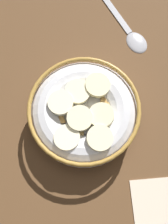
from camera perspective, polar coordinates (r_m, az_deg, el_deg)
ground_plane at (r=43.13cm, az=-0.00°, el=-1.46°), size 138.62×138.62×2.00cm
cereal_bowl at (r=39.52cm, az=0.02°, el=-0.15°), size 16.13×16.13×5.62cm
spoon at (r=48.69cm, az=9.56°, el=16.59°), size 16.11×8.83×0.80cm
folded_napkin at (r=42.07cm, az=15.15°, el=-20.71°), size 10.76×6.61×0.30cm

